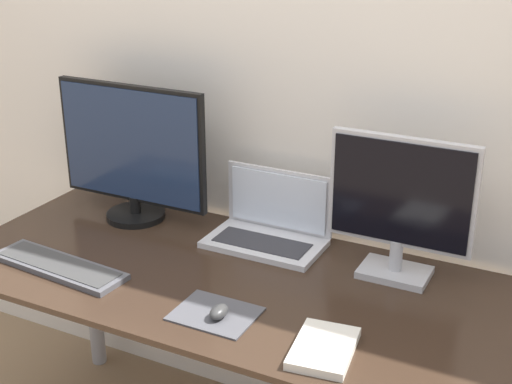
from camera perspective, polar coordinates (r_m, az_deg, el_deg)
The scene contains 9 objects.
wall_back at distance 2.17m, azimuth 3.79°, elevation 10.45°, with size 7.00×0.05×2.50m.
desk at distance 2.05m, azimuth -1.45°, elevation -9.65°, with size 1.70×0.72×0.72m.
monitor_left at distance 2.32m, azimuth -9.89°, elevation 3.13°, with size 0.53×0.19×0.45m.
monitor_right at distance 1.95m, azimuth 11.48°, elevation -0.94°, with size 0.40×0.13×0.40m.
laptop at distance 2.18m, azimuth 1.15°, elevation -2.66°, with size 0.35×0.21×0.21m.
keyboard at distance 2.11m, azimuth -15.50°, elevation -5.73°, with size 0.44×0.16×0.02m.
mousepad at distance 1.83m, azimuth -3.27°, elevation -9.70°, with size 0.21×0.16×0.00m.
mouse at distance 1.80m, azimuth -2.99°, elevation -9.56°, with size 0.04×0.06×0.03m.
book at distance 1.69m, azimuth 5.44°, elevation -12.34°, with size 0.16×0.21×0.02m.
Camera 1 is at (0.83, -1.17, 1.68)m, focal length 50.00 mm.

